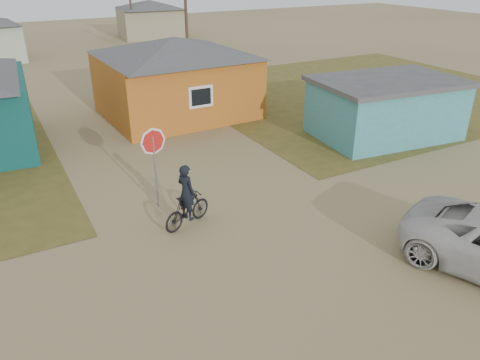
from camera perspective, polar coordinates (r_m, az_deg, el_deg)
name	(u,v)px	position (r m, az deg, el deg)	size (l,w,h in m)	color
ground	(289,270)	(12.47, 5.99, -10.82)	(120.00, 120.00, 0.00)	#8E7D52
grass_ne	(360,91)	(29.97, 14.42, 10.45)	(20.00, 18.00, 0.00)	brown
house_yellow	(176,76)	(24.30, -7.83, 12.48)	(7.72, 6.76, 3.90)	#B3601B
shed_turquoise	(385,108)	(22.11, 17.30, 8.43)	(6.71, 4.93, 2.60)	teal
house_beige_east	(150,18)	(51.02, -10.87, 18.81)	(6.95, 6.05, 3.60)	gray
utility_pole_near	(186,12)	(32.78, -6.61, 19.64)	(1.40, 0.20, 8.00)	#433128
stop_sign	(154,150)	(14.77, -10.48, 3.60)	(0.87, 0.21, 2.69)	gray
cyclist	(187,204)	(14.02, -6.49, -2.93)	(1.82, 1.10, 1.99)	black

